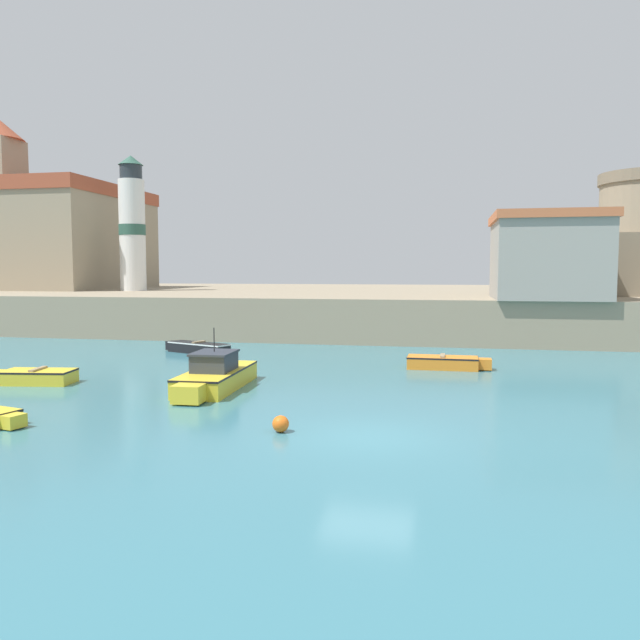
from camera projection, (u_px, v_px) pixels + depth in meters
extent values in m
plane|color=teal|center=(367.00, 437.00, 16.72)|extent=(200.00, 200.00, 0.00)
cube|color=gray|center=(422.00, 305.00, 55.89)|extent=(120.00, 40.00, 2.75)
cube|color=black|center=(199.00, 348.00, 33.63)|extent=(3.80, 2.34, 0.57)
cube|color=black|center=(172.00, 345.00, 34.78)|extent=(0.63, 0.69, 0.48)
cube|color=white|center=(199.00, 343.00, 33.61)|extent=(3.84, 2.37, 0.07)
cube|color=#997F5B|center=(199.00, 342.00, 33.60)|extent=(0.51, 0.87, 0.08)
cube|color=yellow|center=(38.00, 377.00, 24.56)|extent=(2.85, 1.73, 0.54)
cube|color=black|center=(38.00, 371.00, 24.54)|extent=(2.88, 1.74, 0.07)
cube|color=#997F5B|center=(38.00, 369.00, 24.53)|extent=(0.36, 1.17, 0.08)
cube|color=yellow|center=(217.00, 379.00, 23.63)|extent=(1.96, 5.04, 0.71)
cube|color=yellow|center=(189.00, 394.00, 20.78)|extent=(1.01, 0.84, 0.60)
cube|color=black|center=(217.00, 371.00, 23.60)|extent=(1.98, 5.09, 0.07)
cube|color=#333842|center=(214.00, 362.00, 23.33)|extent=(1.40, 1.79, 0.64)
cube|color=#2D333D|center=(214.00, 353.00, 23.30)|extent=(1.50, 1.94, 0.08)
cylinder|color=black|center=(214.00, 340.00, 23.26)|extent=(0.04, 0.04, 0.90)
cube|color=orange|center=(442.00, 363.00, 28.29)|extent=(3.15, 1.36, 0.56)
cube|color=orange|center=(485.00, 364.00, 27.90)|extent=(0.60, 0.73, 0.47)
cube|color=black|center=(443.00, 357.00, 28.27)|extent=(3.18, 1.37, 0.07)
cube|color=#997F5B|center=(443.00, 356.00, 28.26)|extent=(0.22, 1.11, 0.08)
cube|color=yellow|center=(13.00, 421.00, 17.55)|extent=(0.59, 0.67, 0.38)
sphere|color=orange|center=(281.00, 424.00, 17.17)|extent=(0.47, 0.47, 0.47)
cube|color=gray|center=(77.00, 244.00, 58.55)|extent=(8.94, 15.46, 8.34)
cube|color=#9E472D|center=(76.00, 193.00, 58.17)|extent=(9.12, 15.77, 1.20)
cube|color=gray|center=(0.00, 215.00, 57.30)|extent=(3.61, 3.61, 13.61)
cylinder|color=silver|center=(132.00, 235.00, 52.60)|extent=(2.16, 2.16, 9.31)
cylinder|color=#2D5647|center=(132.00, 230.00, 52.57)|extent=(2.22, 2.22, 0.90)
cylinder|color=#262D33|center=(131.00, 172.00, 52.19)|extent=(1.83, 1.83, 1.20)
cone|color=#2D5647|center=(131.00, 160.00, 52.11)|extent=(2.05, 2.05, 0.80)
cube|color=gray|center=(547.00, 261.00, 37.46)|extent=(6.23, 6.78, 4.61)
cube|color=#C1663D|center=(549.00, 218.00, 37.26)|extent=(6.54, 7.12, 0.50)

